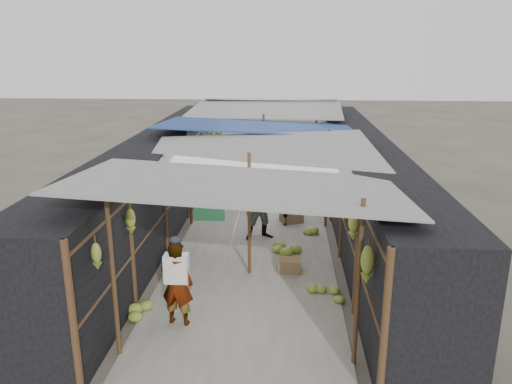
% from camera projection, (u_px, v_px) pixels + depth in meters
% --- Properties ---
extents(ground, '(80.00, 80.00, 0.00)m').
position_uv_depth(ground, '(235.00, 359.00, 7.64)').
color(ground, '#6B6356').
rests_on(ground, ground).
extents(aisle_slab, '(3.60, 16.00, 0.02)m').
position_uv_depth(aisle_slab, '(259.00, 219.00, 13.87)').
color(aisle_slab, '#9E998E').
rests_on(aisle_slab, ground).
extents(stall_left, '(1.40, 15.00, 2.30)m').
position_uv_depth(stall_left, '(161.00, 178.00, 13.71)').
color(stall_left, black).
rests_on(stall_left, ground).
extents(stall_right, '(1.40, 15.00, 2.30)m').
position_uv_depth(stall_right, '(359.00, 181.00, 13.39)').
color(stall_right, black).
rests_on(stall_right, ground).
extents(crate_near, '(0.48, 0.39, 0.28)m').
position_uv_depth(crate_near, '(289.00, 266.00, 10.57)').
color(crate_near, olive).
rests_on(crate_near, ground).
extents(crate_mid, '(0.68, 0.62, 0.33)m').
position_uv_depth(crate_mid, '(291.00, 216.00, 13.58)').
color(crate_mid, olive).
rests_on(crate_mid, ground).
extents(crate_back, '(0.52, 0.47, 0.27)m').
position_uv_depth(crate_back, '(239.00, 203.00, 14.92)').
color(crate_back, olive).
rests_on(crate_back, ground).
extents(black_basin, '(0.64, 0.64, 0.19)m').
position_uv_depth(black_basin, '(318.00, 205.00, 14.81)').
color(black_basin, black).
rests_on(black_basin, ground).
extents(vendor_elderly, '(0.61, 0.46, 1.53)m').
position_uv_depth(vendor_elderly, '(177.00, 283.00, 8.40)').
color(vendor_elderly, white).
rests_on(vendor_elderly, ground).
extents(shopper_blue, '(1.08, 0.96, 1.85)m').
position_uv_depth(shopper_blue, '(263.00, 203.00, 12.20)').
color(shopper_blue, navy).
rests_on(shopper_blue, ground).
extents(vendor_seated, '(0.34, 0.53, 0.77)m').
position_uv_depth(vendor_seated, '(284.00, 212.00, 13.27)').
color(vendor_seated, '#4C4742').
rests_on(vendor_seated, ground).
extents(market_canopy, '(5.62, 15.20, 2.77)m').
position_uv_depth(market_canopy, '(261.00, 131.00, 13.53)').
color(market_canopy, brown).
rests_on(market_canopy, ground).
extents(hanging_bananas, '(3.95, 14.08, 0.75)m').
position_uv_depth(hanging_bananas, '(260.00, 163.00, 13.09)').
color(hanging_bananas, olive).
rests_on(hanging_bananas, ground).
extents(floor_bananas, '(3.79, 10.41, 0.34)m').
position_uv_depth(floor_bananas, '(267.00, 210.00, 14.15)').
color(floor_bananas, olive).
rests_on(floor_bananas, ground).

